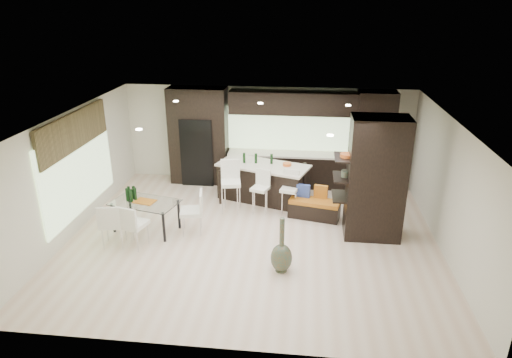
# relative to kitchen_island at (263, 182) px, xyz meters

# --- Properties ---
(ground) EXTENTS (8.00, 8.00, 0.00)m
(ground) POSITION_rel_kitchen_island_xyz_m (-0.02, -2.07, -0.48)
(ground) COLOR beige
(ground) RESTS_ON ground
(back_wall) EXTENTS (8.00, 0.02, 2.70)m
(back_wall) POSITION_rel_kitchen_island_xyz_m (-0.02, 1.43, 0.87)
(back_wall) COLOR silver
(back_wall) RESTS_ON ground
(left_wall) EXTENTS (0.02, 7.00, 2.70)m
(left_wall) POSITION_rel_kitchen_island_xyz_m (-4.02, -2.07, 0.87)
(left_wall) COLOR silver
(left_wall) RESTS_ON ground
(right_wall) EXTENTS (0.02, 7.00, 2.70)m
(right_wall) POSITION_rel_kitchen_island_xyz_m (3.98, -2.07, 0.87)
(right_wall) COLOR silver
(right_wall) RESTS_ON ground
(ceiling) EXTENTS (8.00, 7.00, 0.02)m
(ceiling) POSITION_rel_kitchen_island_xyz_m (-0.02, -2.07, 2.22)
(ceiling) COLOR white
(ceiling) RESTS_ON ground
(window_left) EXTENTS (0.04, 3.20, 1.90)m
(window_left) POSITION_rel_kitchen_island_xyz_m (-3.98, -1.87, 0.87)
(window_left) COLOR #B2D199
(window_left) RESTS_ON left_wall
(window_back) EXTENTS (3.40, 0.04, 1.20)m
(window_back) POSITION_rel_kitchen_island_xyz_m (0.58, 1.39, 1.07)
(window_back) COLOR #B2D199
(window_back) RESTS_ON back_wall
(stone_accent) EXTENTS (0.08, 3.00, 0.80)m
(stone_accent) POSITION_rel_kitchen_island_xyz_m (-3.95, -1.87, 1.77)
(stone_accent) COLOR brown
(stone_accent) RESTS_ON left_wall
(ceiling_spots) EXTENTS (4.00, 3.00, 0.02)m
(ceiling_spots) POSITION_rel_kitchen_island_xyz_m (-0.02, -1.82, 2.20)
(ceiling_spots) COLOR white
(ceiling_spots) RESTS_ON ceiling
(back_cabinetry) EXTENTS (6.80, 0.68, 2.70)m
(back_cabinetry) POSITION_rel_kitchen_island_xyz_m (0.48, 1.10, 0.87)
(back_cabinetry) COLOR black
(back_cabinetry) RESTS_ON ground
(refrigerator) EXTENTS (0.90, 0.68, 1.90)m
(refrigerator) POSITION_rel_kitchen_island_xyz_m (-1.92, 1.05, 0.47)
(refrigerator) COLOR black
(refrigerator) RESTS_ON ground
(partition_column) EXTENTS (1.20, 0.80, 2.70)m
(partition_column) POSITION_rel_kitchen_island_xyz_m (2.58, -1.67, 0.87)
(partition_column) COLOR black
(partition_column) RESTS_ON ground
(kitchen_island) EXTENTS (2.51, 1.67, 0.97)m
(kitchen_island) POSITION_rel_kitchen_island_xyz_m (0.00, 0.00, 0.00)
(kitchen_island) COLOR black
(kitchen_island) RESTS_ON ground
(stool_left) EXTENTS (0.55, 0.55, 1.05)m
(stool_left) POSITION_rel_kitchen_island_xyz_m (-0.71, -0.83, 0.04)
(stool_left) COLOR white
(stool_left) RESTS_ON ground
(stool_mid) EXTENTS (0.49, 0.49, 0.87)m
(stool_mid) POSITION_rel_kitchen_island_xyz_m (0.00, -0.79, -0.05)
(stool_mid) COLOR white
(stool_mid) RESTS_ON ground
(stool_right) EXTENTS (0.47, 0.47, 0.89)m
(stool_right) POSITION_rel_kitchen_island_xyz_m (0.71, -0.79, -0.04)
(stool_right) COLOR white
(stool_right) RESTS_ON ground
(bench) EXTENTS (1.27, 0.71, 0.46)m
(bench) POSITION_rel_kitchen_island_xyz_m (1.33, -0.95, -0.25)
(bench) COLOR black
(bench) RESTS_ON ground
(floor_vase) EXTENTS (0.51, 0.51, 1.14)m
(floor_vase) POSITION_rel_kitchen_island_xyz_m (0.68, -3.34, 0.09)
(floor_vase) COLOR #414834
(floor_vase) RESTS_ON ground
(dining_table) EXTENTS (1.61, 1.14, 0.70)m
(dining_table) POSITION_rel_kitchen_island_xyz_m (-2.46, -2.01, -0.13)
(dining_table) COLOR white
(dining_table) RESTS_ON ground
(chair_near) EXTENTS (0.61, 0.61, 0.91)m
(chair_near) POSITION_rel_kitchen_island_xyz_m (-2.46, -2.75, -0.03)
(chair_near) COLOR white
(chair_near) RESTS_ON ground
(chair_far) EXTENTS (0.58, 0.58, 0.92)m
(chair_far) POSITION_rel_kitchen_island_xyz_m (-2.92, -2.75, -0.02)
(chair_far) COLOR white
(chair_far) RESTS_ON ground
(chair_end) EXTENTS (0.57, 0.57, 0.91)m
(chair_end) POSITION_rel_kitchen_island_xyz_m (-1.41, -2.01, -0.03)
(chair_end) COLOR white
(chair_end) RESTS_ON ground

